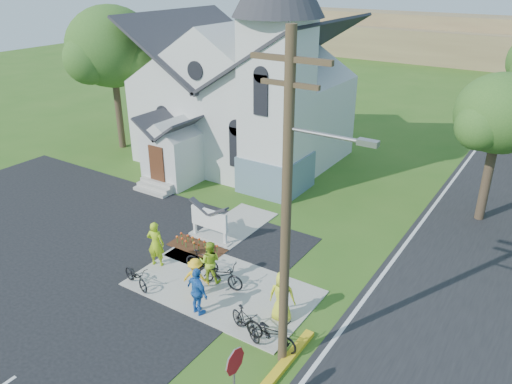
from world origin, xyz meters
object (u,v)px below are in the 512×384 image
Objects in this scene: bike_1 at (202,261)px; bike_4 at (271,333)px; bike_2 at (221,274)px; cyclist_0 at (156,244)px; cyclist_1 at (210,262)px; stop_sign at (235,371)px; cyclist_4 at (282,296)px; church_sign at (209,219)px; cyclist_2 at (197,292)px; bike_0 at (136,276)px; cyclist_3 at (196,277)px; bike_3 at (246,322)px; utility_pole at (289,204)px.

bike_4 reaches higher than bike_1.
bike_1 is 1.35m from bike_2.
cyclist_0 is 1.13× the size of cyclist_1.
stop_sign reaches higher than cyclist_4.
bike_1 is at bearing 135.58° from stop_sign.
church_sign is 1.20× the size of cyclist_2.
bike_2 is at bearing -24.15° from cyclist_4.
bike_2 reaches higher than bike_1.
stop_sign reaches higher than bike_2.
cyclist_2 is (-3.72, 3.00, -0.82)m from stop_sign.
cyclist_4 reaches higher than bike_0.
stop_sign is (6.63, -7.40, 0.75)m from church_sign.
cyclist_1 is 1.03m from cyclist_3.
cyclist_1 is (2.04, -2.59, -0.12)m from church_sign.
bike_4 is (3.32, -1.76, 0.00)m from bike_2.
cyclist_2 is 0.97× the size of cyclist_4.
church_sign is 1.13× the size of cyclist_0.
cyclist_2 is 2.05m from bike_3.
cyclist_0 reaches higher than bike_3.
bike_0 is at bearing 177.43° from utility_pole.
utility_pole is 6.48× the size of cyclist_3.
cyclist_3 reaches higher than bike_1.
bike_3 is at bearing 119.75° from stop_sign.
church_sign is 9.97m from stop_sign.
cyclist_4 reaches higher than bike_1.
church_sign is at bearing 71.01° from bike_3.
cyclist_4 reaches higher than church_sign.
bike_2 is at bearing -45.68° from church_sign.
church_sign reaches higher than bike_3.
bike_3 is (2.88, -1.81, -0.36)m from cyclist_1.
cyclist_4 is (2.61, 1.32, 0.03)m from cyclist_2.
bike_1 is at bearing 63.95° from bike_2.
cyclist_4 is (-1.11, 4.32, -0.79)m from stop_sign.
utility_pole is 6.72m from cyclist_1.
bike_1 is at bearing 81.24° from bike_3.
bike_2 is 3.01m from cyclist_4.
utility_pole is 8.51m from cyclist_0.
cyclist_2 is 1.18× the size of cyclist_3.
cyclist_3 is at bearing 145.38° from cyclist_0.
bike_3 is (4.92, -4.40, -0.48)m from church_sign.
cyclist_3 reaches higher than bike_3.
bike_2 is (3.08, 0.21, -0.47)m from cyclist_0.
bike_1 is at bearing -59.08° from church_sign.
bike_3 is at bearing 145.40° from cyclist_3.
cyclist_0 is at bearing -99.94° from church_sign.
cyclist_0 reaches higher than bike_4.
utility_pole is 5.82× the size of cyclist_1.
cyclist_1 is (2.15, 1.81, 0.43)m from bike_0.
cyclist_2 reaches higher than bike_1.
stop_sign is at bearing 156.28° from cyclist_2.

